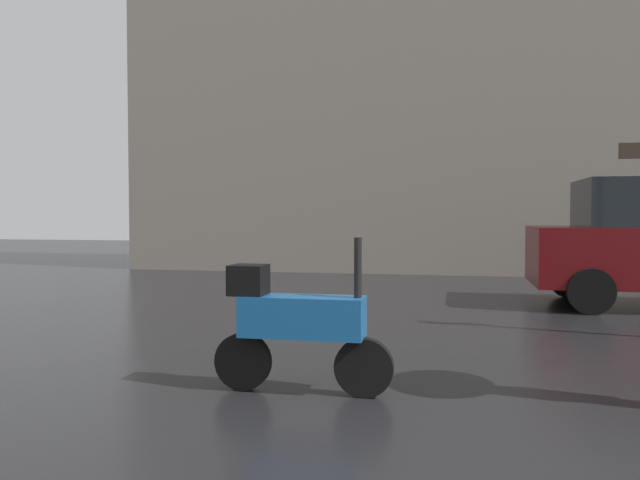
# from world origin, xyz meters

# --- Properties ---
(parked_scooter) EXTENTS (1.44, 0.32, 1.23)m
(parked_scooter) POSITION_xyz_m (-1.74, 2.63, 0.56)
(parked_scooter) COLOR black
(parked_scooter) RESTS_ON ground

